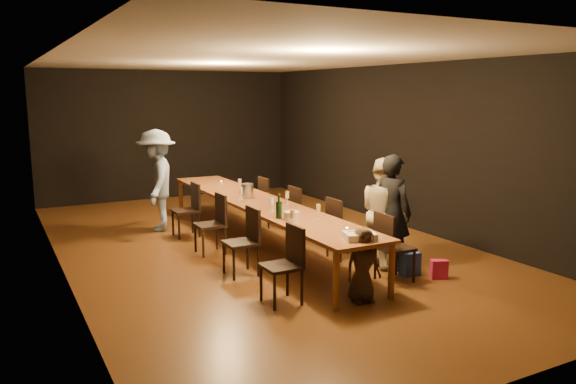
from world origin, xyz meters
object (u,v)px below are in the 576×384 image
child (363,265)px  man_blue (157,180)px  champagne_bottle (279,206)px  chair_left_2 (210,224)px  chair_right_1 (344,228)px  woman_birthday (392,212)px  chair_left_3 (186,210)px  ice_bucket (247,190)px  chair_right_2 (305,213)px  birthday_cake (360,236)px  plate_stack (292,216)px  chair_left_0 (281,265)px  woman_tan (383,212)px  chair_right_0 (395,247)px  chair_right_3 (273,201)px  chair_left_1 (241,242)px  table (259,204)px

child → man_blue: bearing=110.1°
champagne_bottle → child: bearing=-78.2°
chair_left_2 → child: size_ratio=1.02×
chair_right_1 → woman_birthday: 0.87m
chair_left_3 → ice_bucket: (0.84, -0.76, 0.40)m
chair_right_2 → champagne_bottle: champagne_bottle is taller
birthday_cake → chair_right_1: bearing=79.6°
man_blue → birthday_cake: bearing=33.7°
plate_stack → chair_left_0: bearing=-124.7°
birthday_cake → chair_left_2: bearing=125.6°
man_blue → ice_bucket: bearing=57.8°
woman_birthday → child: woman_birthday is taller
woman_tan → ice_bucket: bearing=32.3°
woman_tan → man_blue: bearing=36.8°
chair_right_2 → champagne_bottle: bearing=-42.1°
chair_left_2 → champagne_bottle: size_ratio=2.58×
plate_stack → woman_tan: bearing=-12.3°
chair_left_3 → woman_birthday: woman_birthday is taller
man_blue → ice_bucket: (1.14, -1.43, -0.06)m
chair_right_0 → man_blue: (-2.00, 4.27, 0.45)m
woman_tan → ice_bucket: 2.47m
chair_right_1 → chair_left_2: bearing=-125.2°
child → ice_bucket: ice_bucket is taller
chair_left_2 → chair_left_3: size_ratio=1.00×
chair_right_1 → ice_bucket: ice_bucket is taller
chair_right_1 → chair_left_2: (-1.70, 1.20, 0.00)m
chair_right_3 → chair_left_3: (-1.70, 0.00, 0.00)m
chair_left_1 → chair_left_2: 1.20m
child → chair_right_0: bearing=33.0°
chair_right_2 → man_blue: 2.77m
birthday_cake → plate_stack: plate_stack is taller
chair_right_2 → woman_tan: bearing=9.7°
chair_left_3 → chair_left_2: bearing=-180.0°
woman_birthday → birthday_cake: 1.37m
child → chair_right_3: bearing=84.5°
woman_birthday → chair_right_1: bearing=0.6°
child → birthday_cake: bearing=92.0°
plate_stack → ice_bucket: (0.18, 1.89, 0.05)m
woman_tan → chair_left_3: bearing=38.5°
chair_right_1 → chair_left_1: same height
chair_right_3 → man_blue: man_blue is taller
table → chair_left_3: (-0.85, 1.20, -0.24)m
chair_right_2 → ice_bucket: 1.04m
chair_right_3 → child: size_ratio=1.02×
chair_left_1 → child: bearing=-151.4°
chair_right_0 → child: bearing=-63.0°
chair_right_0 → chair_right_2: 2.40m
chair_right_1 → birthday_cake: 1.76m
chair_left_0 → child: 0.97m
woman_birthday → chair_right_0: bearing=125.6°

